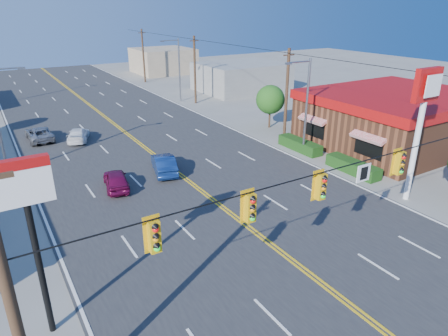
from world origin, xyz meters
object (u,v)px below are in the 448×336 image
signal_span (339,193)px  car_blue (164,164)px  kfc_pylon (423,109)px  car_white (78,135)px  car_silver (39,134)px  kfc (394,118)px  car_magenta (116,180)px  pizza_hut_sign (29,214)px

signal_span → car_blue: bearing=92.5°
signal_span → kfc_pylon: 11.87m
signal_span → kfc_pylon: bearing=19.8°
signal_span → car_white: bearing=99.1°
car_silver → kfc: bearing=146.2°
kfc_pylon → car_white: size_ratio=2.06×
kfc → car_magenta: (-24.70, 3.46, -1.74)m
car_magenta → kfc: bearing=-177.6°
signal_span → kfc: 23.47m
car_magenta → car_white: (0.24, 12.21, -0.04)m
car_blue → pizza_hut_sign: bearing=65.3°
signal_span → car_white: signal_span is taller
kfc → car_silver: (-27.55, 17.71, -1.75)m
kfc → car_white: 29.10m
car_magenta → car_silver: 14.53m
kfc → car_silver: size_ratio=3.59×
kfc_pylon → car_magenta: size_ratio=2.25×
kfc_pylon → pizza_hut_sign: kfc_pylon is taller
car_white → kfc: bearing=167.1°
car_silver → car_white: bearing=145.5°
car_magenta → car_silver: bearing=-68.3°
signal_span → kfc: size_ratio=1.49×
pizza_hut_sign → car_white: bearing=74.8°
car_blue → car_silver: car_blue is taller
car_white → kfc_pylon: bearing=143.1°
pizza_hut_sign → kfc: bearing=14.5°
kfc_pylon → car_blue: kfc_pylon is taller
pizza_hut_sign → car_blue: 16.62m
car_magenta → signal_span: bearing=117.2°
car_magenta → car_blue: 4.07m
kfc_pylon → car_magenta: kfc_pylon is taller
kfc_pylon → car_magenta: 20.25m
car_magenta → car_blue: (3.97, 0.90, 0.06)m
car_blue → car_silver: bearing=-48.2°
signal_span → car_magenta: (-4.68, 15.46, -4.24)m
signal_span → car_blue: (-0.71, 16.36, -4.18)m
kfc_pylon → car_silver: size_ratio=1.87×
kfc → car_white: kfc is taller
kfc → car_white: bearing=147.4°
signal_span → car_silver: bearing=104.2°
car_blue → kfc: bearing=-177.1°
kfc_pylon → pizza_hut_sign: size_ratio=1.24×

